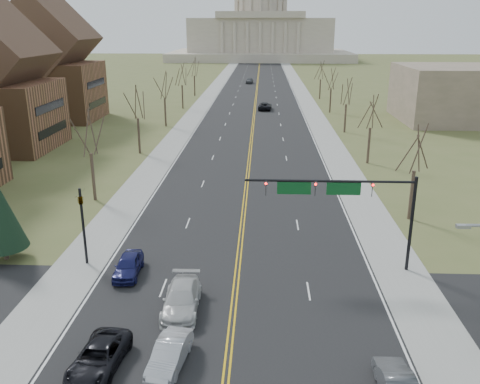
# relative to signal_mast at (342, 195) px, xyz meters

# --- Properties ---
(road) EXTENTS (20.00, 380.00, 0.01)m
(road) POSITION_rel_signal_mast_xyz_m (-7.45, 96.50, -5.76)
(road) COLOR black
(road) RESTS_ON ground
(cross_road) EXTENTS (120.00, 14.00, 0.01)m
(cross_road) POSITION_rel_signal_mast_xyz_m (-7.45, -7.50, -5.76)
(cross_road) COLOR black
(cross_road) RESTS_ON ground
(sidewalk_left) EXTENTS (4.00, 380.00, 0.03)m
(sidewalk_left) POSITION_rel_signal_mast_xyz_m (-19.45, 96.50, -5.75)
(sidewalk_left) COLOR gray
(sidewalk_left) RESTS_ON ground
(sidewalk_right) EXTENTS (4.00, 380.00, 0.03)m
(sidewalk_right) POSITION_rel_signal_mast_xyz_m (4.55, 96.50, -5.75)
(sidewalk_right) COLOR gray
(sidewalk_right) RESTS_ON ground
(center_line) EXTENTS (0.42, 380.00, 0.01)m
(center_line) POSITION_rel_signal_mast_xyz_m (-7.45, 96.50, -5.75)
(center_line) COLOR gold
(center_line) RESTS_ON road
(edge_line_left) EXTENTS (0.15, 380.00, 0.01)m
(edge_line_left) POSITION_rel_signal_mast_xyz_m (-17.25, 96.50, -5.75)
(edge_line_left) COLOR silver
(edge_line_left) RESTS_ON road
(edge_line_right) EXTENTS (0.15, 380.00, 0.01)m
(edge_line_right) POSITION_rel_signal_mast_xyz_m (2.35, 96.50, -5.75)
(edge_line_right) COLOR silver
(edge_line_right) RESTS_ON road
(capitol) EXTENTS (90.00, 60.00, 50.00)m
(capitol) POSITION_rel_signal_mast_xyz_m (-7.45, 236.41, 8.44)
(capitol) COLOR #BEB29F
(capitol) RESTS_ON ground
(signal_mast) EXTENTS (12.12, 0.44, 7.20)m
(signal_mast) POSITION_rel_signal_mast_xyz_m (0.00, 0.00, 0.00)
(signal_mast) COLOR black
(signal_mast) RESTS_ON ground
(signal_left) EXTENTS (0.32, 0.36, 6.00)m
(signal_left) POSITION_rel_signal_mast_xyz_m (-18.95, 0.00, -2.05)
(signal_left) COLOR black
(signal_left) RESTS_ON ground
(tree_r_0) EXTENTS (3.74, 3.74, 8.50)m
(tree_r_0) POSITION_rel_signal_mast_xyz_m (8.05, 10.50, 0.79)
(tree_r_0) COLOR #34261F
(tree_r_0) RESTS_ON ground
(tree_l_0) EXTENTS (3.96, 3.96, 9.00)m
(tree_l_0) POSITION_rel_signal_mast_xyz_m (-22.95, 14.50, 1.18)
(tree_l_0) COLOR #34261F
(tree_l_0) RESTS_ON ground
(tree_r_1) EXTENTS (3.74, 3.74, 8.50)m
(tree_r_1) POSITION_rel_signal_mast_xyz_m (8.05, 30.50, 0.79)
(tree_r_1) COLOR #34261F
(tree_r_1) RESTS_ON ground
(tree_l_1) EXTENTS (3.96, 3.96, 9.00)m
(tree_l_1) POSITION_rel_signal_mast_xyz_m (-22.95, 34.50, 1.18)
(tree_l_1) COLOR #34261F
(tree_l_1) RESTS_ON ground
(tree_r_2) EXTENTS (3.74, 3.74, 8.50)m
(tree_r_2) POSITION_rel_signal_mast_xyz_m (8.05, 50.50, 0.79)
(tree_r_2) COLOR #34261F
(tree_r_2) RESTS_ON ground
(tree_l_2) EXTENTS (3.96, 3.96, 9.00)m
(tree_l_2) POSITION_rel_signal_mast_xyz_m (-22.95, 54.50, 1.18)
(tree_l_2) COLOR #34261F
(tree_l_2) RESTS_ON ground
(tree_r_3) EXTENTS (3.74, 3.74, 8.50)m
(tree_r_3) POSITION_rel_signal_mast_xyz_m (8.05, 70.50, 0.79)
(tree_r_3) COLOR #34261F
(tree_r_3) RESTS_ON ground
(tree_l_3) EXTENTS (3.96, 3.96, 9.00)m
(tree_l_3) POSITION_rel_signal_mast_xyz_m (-22.95, 74.50, 1.18)
(tree_l_3) COLOR #34261F
(tree_l_3) RESTS_ON ground
(tree_r_4) EXTENTS (3.74, 3.74, 8.50)m
(tree_r_4) POSITION_rel_signal_mast_xyz_m (8.05, 90.50, 0.79)
(tree_r_4) COLOR #34261F
(tree_r_4) RESTS_ON ground
(tree_l_4) EXTENTS (3.96, 3.96, 9.00)m
(tree_l_4) POSITION_rel_signal_mast_xyz_m (-22.95, 94.50, 1.18)
(tree_l_4) COLOR #34261F
(tree_l_4) RESTS_ON ground
(conifer_l) EXTENTS (3.64, 3.64, 6.50)m
(conifer_l) POSITION_rel_signal_mast_xyz_m (-25.45, 0.50, -2.02)
(conifer_l) COLOR #34261F
(conifer_l) RESTS_ON ground
(bldg_left_far) EXTENTS (17.10, 14.28, 23.25)m
(bldg_left_far) POSITION_rel_signal_mast_xyz_m (-45.44, 60.50, 3.78)
(bldg_left_far) COLOR brown
(bldg_left_far) RESTS_ON ground
(bldg_right_mass) EXTENTS (25.00, 20.00, 10.00)m
(bldg_right_mass) POSITION_rel_signal_mast_xyz_m (32.55, 62.50, -0.76)
(bldg_right_mass) COLOR #6D604D
(bldg_right_mass) RESTS_ON ground
(car_nb_outer_lead) EXTENTS (1.60, 4.40, 1.44)m
(car_nb_outer_lead) POSITION_rel_signal_mast_xyz_m (0.94, -13.70, -5.03)
(car_nb_outer_lead) COLOR #44474B
(car_nb_outer_lead) RESTS_ON road
(car_sb_inner_lead) EXTENTS (2.07, 4.45, 1.41)m
(car_sb_inner_lead) POSITION_rel_signal_mast_xyz_m (-10.49, -11.79, -5.04)
(car_sb_inner_lead) COLOR #B1B2B9
(car_sb_inner_lead) RESTS_ON road
(car_sb_outer_lead) EXTENTS (2.70, 5.09, 1.36)m
(car_sb_outer_lead) POSITION_rel_signal_mast_xyz_m (-14.18, -12.19, -5.07)
(car_sb_outer_lead) COLOR black
(car_sb_outer_lead) RESTS_ON road
(car_sb_inner_second) EXTENTS (2.35, 5.50, 1.58)m
(car_sb_inner_second) POSITION_rel_signal_mast_xyz_m (-10.71, -6.29, -4.96)
(car_sb_inner_second) COLOR #BBBBBB
(car_sb_inner_second) RESTS_ON road
(car_sb_outer_second) EXTENTS (1.91, 4.38, 1.47)m
(car_sb_outer_second) POSITION_rel_signal_mast_xyz_m (-15.31, -1.66, -5.02)
(car_sb_outer_second) COLOR #161950
(car_sb_outer_second) RESTS_ON road
(car_far_nb) EXTENTS (2.94, 5.77, 1.56)m
(car_far_nb) POSITION_rel_signal_mast_xyz_m (-5.27, 73.52, -4.97)
(car_far_nb) COLOR black
(car_far_nb) RESTS_ON road
(car_far_sb) EXTENTS (2.34, 5.02, 1.66)m
(car_far_sb) POSITION_rel_signal_mast_xyz_m (-9.88, 123.56, -4.92)
(car_far_sb) COLOR #494C51
(car_far_sb) RESTS_ON road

